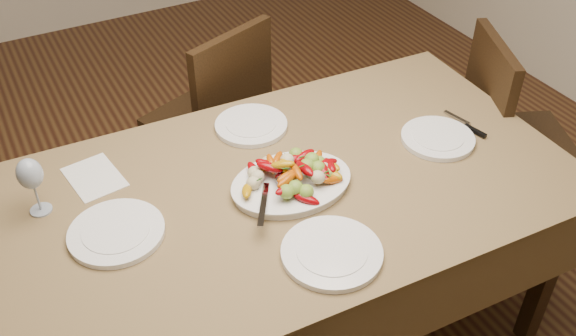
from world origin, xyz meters
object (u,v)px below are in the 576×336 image
(dining_table, at_px, (288,265))
(serving_platter, at_px, (291,185))
(chair_right, at_px, (521,143))
(plate_left, at_px, (117,233))
(wine_glass, at_px, (33,185))
(plate_right, at_px, (438,138))
(plate_far, at_px, (251,126))
(chair_far, at_px, (205,119))
(plate_near, at_px, (332,253))

(dining_table, distance_m, serving_platter, 0.39)
(chair_right, height_order, plate_left, chair_right)
(dining_table, relative_size, wine_glass, 8.98)
(plate_left, distance_m, plate_right, 1.11)
(plate_right, bearing_deg, wine_glass, 167.50)
(dining_table, distance_m, plate_right, 0.69)
(dining_table, distance_m, plate_far, 0.51)
(chair_far, height_order, plate_far, chair_far)
(chair_right, height_order, wine_glass, wine_glass)
(plate_near, height_order, wine_glass, wine_glass)
(chair_right, distance_m, plate_left, 1.72)
(chair_right, bearing_deg, plate_left, 114.71)
(serving_platter, relative_size, plate_left, 1.36)
(plate_near, bearing_deg, wine_glass, 139.61)
(plate_left, relative_size, plate_right, 1.10)
(chair_right, relative_size, plate_far, 3.69)
(plate_left, xyz_separation_m, wine_glass, (-0.17, 0.21, 0.09))
(chair_right, distance_m, serving_platter, 1.18)
(chair_right, xyz_separation_m, plate_near, (-1.18, -0.40, 0.29))
(dining_table, bearing_deg, serving_platter, -93.26)
(plate_right, height_order, wine_glass, wine_glass)
(chair_right, bearing_deg, dining_table, 116.75)
(chair_far, xyz_separation_m, wine_glass, (-0.77, -0.62, 0.39))
(chair_far, height_order, plate_near, chair_far)
(dining_table, bearing_deg, plate_near, -97.13)
(chair_right, bearing_deg, serving_platter, 117.99)
(chair_far, distance_m, plate_right, 1.08)
(dining_table, height_order, plate_near, plate_near)
(wine_glass, bearing_deg, chair_right, -5.48)
(chair_right, xyz_separation_m, serving_platter, (-1.14, -0.09, 0.30))
(dining_table, distance_m, plate_near, 0.51)
(plate_right, xyz_separation_m, wine_glass, (-1.28, 0.28, 0.09))
(dining_table, xyz_separation_m, plate_far, (0.03, 0.33, 0.39))
(dining_table, xyz_separation_m, wine_glass, (-0.72, 0.24, 0.48))
(dining_table, relative_size, serving_platter, 4.86)
(chair_far, xyz_separation_m, plate_near, (-0.09, -1.19, 0.29))
(serving_platter, bearing_deg, wine_glass, 159.65)
(plate_near, bearing_deg, chair_right, 18.52)
(plate_far, distance_m, plate_near, 0.67)
(wine_glass, bearing_deg, dining_table, -18.55)
(serving_platter, height_order, plate_right, serving_platter)
(plate_left, bearing_deg, plate_right, -3.81)
(serving_platter, height_order, plate_far, serving_platter)
(plate_near, xyz_separation_m, wine_glass, (-0.68, 0.58, 0.09))
(plate_left, bearing_deg, chair_right, 1.09)
(plate_near, bearing_deg, chair_far, 85.67)
(chair_far, relative_size, plate_near, 3.32)
(dining_table, xyz_separation_m, plate_left, (-0.55, 0.03, 0.39))
(plate_right, xyz_separation_m, plate_far, (-0.53, 0.38, 0.00))
(plate_left, height_order, plate_near, same)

